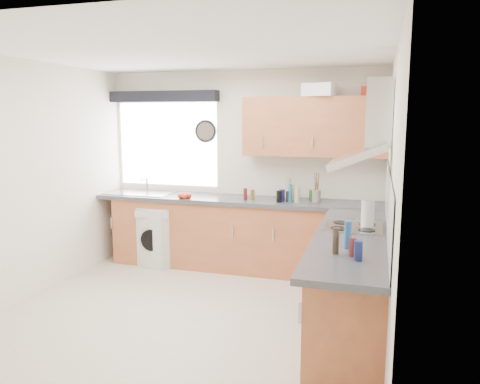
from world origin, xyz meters
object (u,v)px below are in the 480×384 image
(oven, at_px, (351,278))
(washing_machine, at_px, (160,235))
(upper_cabinets, at_px, (315,127))
(extractor_hood, at_px, (369,134))

(oven, height_order, washing_machine, oven)
(upper_cabinets, bearing_deg, extractor_hood, -63.87)
(upper_cabinets, height_order, washing_machine, upper_cabinets)
(oven, height_order, extractor_hood, extractor_hood)
(oven, xyz_separation_m, washing_machine, (-2.50, 1.10, -0.04))
(extractor_hood, bearing_deg, washing_machine, 157.07)
(upper_cabinets, bearing_deg, oven, -67.46)
(extractor_hood, height_order, upper_cabinets, upper_cabinets)
(extractor_hood, relative_size, washing_machine, 1.02)
(oven, relative_size, washing_machine, 1.11)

